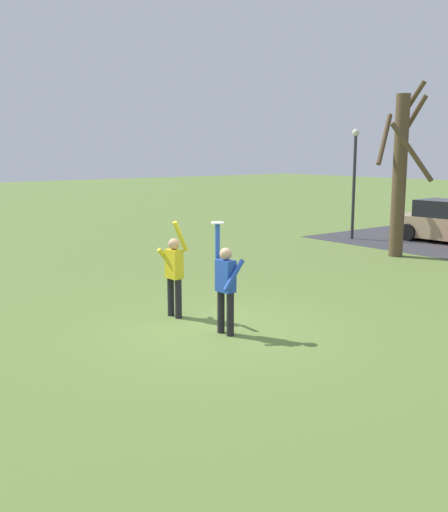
% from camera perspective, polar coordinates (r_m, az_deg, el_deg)
% --- Properties ---
extents(ground_plane, '(120.00, 120.00, 0.00)m').
position_cam_1_polar(ground_plane, '(11.46, -0.88, -7.09)').
color(ground_plane, olive).
extents(person_catcher, '(0.55, 0.49, 2.08)m').
position_cam_1_polar(person_catcher, '(10.88, 0.16, -2.66)').
color(person_catcher, black).
rests_on(person_catcher, ground_plane).
extents(person_defender, '(0.56, 0.49, 2.04)m').
position_cam_1_polar(person_defender, '(12.08, -4.87, -1.43)').
color(person_defender, black).
rests_on(person_defender, ground_plane).
extents(frisbee_disc, '(0.24, 0.24, 0.02)m').
position_cam_1_polar(frisbee_disc, '(10.86, -0.64, 3.25)').
color(frisbee_disc, white).
rests_on(frisbee_disc, person_catcher).
extents(bare_tree_tall, '(1.85, 1.68, 5.63)m').
position_cam_1_polar(bare_tree_tall, '(19.88, 16.76, 8.04)').
color(bare_tree_tall, brown).
rests_on(bare_tree_tall, ground_plane).
extents(lamppost_by_lot, '(0.28, 0.28, 4.26)m').
position_cam_1_polar(lamppost_by_lot, '(23.51, 12.57, 7.89)').
color(lamppost_by_lot, '#2D2D33').
rests_on(lamppost_by_lot, ground_plane).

